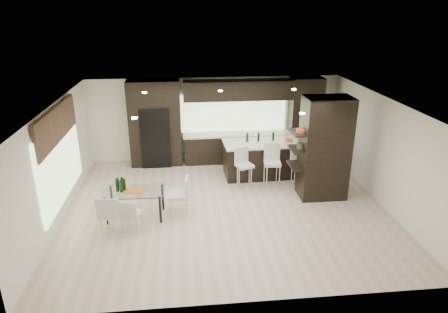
{
  "coord_description": "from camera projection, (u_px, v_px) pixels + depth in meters",
  "views": [
    {
      "loc": [
        -0.99,
        -9.0,
        4.85
      ],
      "look_at": [
        0.0,
        0.6,
        1.15
      ],
      "focal_mm": 32.0,
      "sensor_mm": 36.0,
      "label": 1
    }
  ],
  "objects": [
    {
      "name": "chair_end",
      "position": [
        178.0,
        198.0,
        9.68
      ],
      "size": [
        0.51,
        0.51,
        0.9
      ],
      "primitive_type": "cube",
      "rotation": [
        0.0,
        0.0,
        1.52
      ],
      "color": "silver",
      "rests_on": "ground"
    },
    {
      "name": "bench",
      "position": [
        264.0,
        168.0,
        11.99
      ],
      "size": [
        1.28,
        0.62,
        0.47
      ],
      "primitive_type": "cube",
      "rotation": [
        0.0,
        0.0,
        0.13
      ],
      "color": "black",
      "rests_on": "ground"
    },
    {
      "name": "dining_table",
      "position": [
        135.0,
        204.0,
        9.62
      ],
      "size": [
        1.46,
        0.87,
        0.68
      ],
      "primitive_type": "cube",
      "rotation": [
        0.0,
        0.0,
        -0.05
      ],
      "color": "white",
      "rests_on": "ground"
    },
    {
      "name": "stone_accent",
      "position": [
        56.0,
        124.0,
        9.19
      ],
      "size": [
        0.08,
        3.0,
        0.8
      ],
      "primitive_type": "cube",
      "color": "brown",
      "rests_on": "left_wall"
    },
    {
      "name": "ceiling_spots",
      "position": [
        226.0,
        102.0,
        9.46
      ],
      "size": [
        4.0,
        3.0,
        0.02
      ],
      "primitive_type": "cube",
      "color": "white",
      "rests_on": "ceiling"
    },
    {
      "name": "stool_mid",
      "position": [
        272.0,
        171.0,
        11.12
      ],
      "size": [
        0.49,
        0.49,
        1.0
      ],
      "primitive_type": "cube",
      "rotation": [
        0.0,
        0.0,
        -0.12
      ],
      "color": "silver",
      "rests_on": "ground"
    },
    {
      "name": "window_back",
      "position": [
        233.0,
        113.0,
        12.91
      ],
      "size": [
        3.4,
        0.04,
        1.2
      ],
      "primitive_type": "cube",
      "color": "#B2D199",
      "rests_on": "back_wall"
    },
    {
      "name": "refrigerator",
      "position": [
        156.0,
        136.0,
        12.57
      ],
      "size": [
        0.9,
        0.68,
        1.9
      ],
      "primitive_type": "cube",
      "color": "black",
      "rests_on": "ground"
    },
    {
      "name": "stool_right",
      "position": [
        299.0,
        171.0,
        11.24
      ],
      "size": [
        0.47,
        0.47,
        0.87
      ],
      "primitive_type": "cube",
      "rotation": [
        0.0,
        0.0,
        0.26
      ],
      "color": "silver",
      "rests_on": "ground"
    },
    {
      "name": "chair_far",
      "position": [
        111.0,
        216.0,
        8.87
      ],
      "size": [
        0.52,
        0.52,
        0.9
      ],
      "primitive_type": "cube",
      "rotation": [
        0.0,
        0.0,
        -0.08
      ],
      "color": "silver",
      "rests_on": "ground"
    },
    {
      "name": "partition_column",
      "position": [
        325.0,
        148.0,
        10.33
      ],
      "size": [
        1.2,
        0.8,
        2.7
      ],
      "primitive_type": "cube",
      "color": "black",
      "rests_on": "ground"
    },
    {
      "name": "left_wall",
      "position": [
        57.0,
        164.0,
        9.32
      ],
      "size": [
        0.02,
        7.0,
        2.7
      ],
      "primitive_type": "cube",
      "color": "white",
      "rests_on": "ground"
    },
    {
      "name": "kitchen_island",
      "position": [
        266.0,
        159.0,
        11.91
      ],
      "size": [
        2.56,
        1.17,
        1.05
      ],
      "primitive_type": "cube",
      "rotation": [
        0.0,
        0.0,
        0.03
      ],
      "color": "black",
      "rests_on": "ground"
    },
    {
      "name": "ceiling",
      "position": [
        227.0,
        103.0,
        9.22
      ],
      "size": [
        8.0,
        7.0,
        0.02
      ],
      "primitive_type": "cube",
      "color": "white",
      "rests_on": "ground"
    },
    {
      "name": "right_wall",
      "position": [
        383.0,
        152.0,
        10.09
      ],
      "size": [
        0.02,
        7.0,
        2.7
      ],
      "primitive_type": "cube",
      "color": "white",
      "rests_on": "ground"
    },
    {
      "name": "back_cabinetry",
      "position": [
        231.0,
        121.0,
        12.7
      ],
      "size": [
        6.8,
        0.68,
        2.7
      ],
      "primitive_type": "cube",
      "color": "black",
      "rests_on": "ground"
    },
    {
      "name": "chair_near",
      "position": [
        132.0,
        216.0,
        8.96
      ],
      "size": [
        0.53,
        0.53,
        0.77
      ],
      "primitive_type": "cube",
      "rotation": [
        0.0,
        0.0,
        -0.31
      ],
      "color": "silver",
      "rests_on": "ground"
    },
    {
      "name": "window_left",
      "position": [
        61.0,
        161.0,
        9.51
      ],
      "size": [
        0.04,
        3.2,
        1.9
      ],
      "primitive_type": "cube",
      "color": "#B2D199",
      "rests_on": "left_wall"
    },
    {
      "name": "stool_left",
      "position": [
        244.0,
        173.0,
        11.07
      ],
      "size": [
        0.53,
        0.53,
        0.94
      ],
      "primitive_type": "cube",
      "rotation": [
        0.0,
        0.0,
        0.36
      ],
      "color": "silver",
      "rests_on": "ground"
    },
    {
      "name": "back_wall",
      "position": [
        215.0,
        119.0,
        12.96
      ],
      "size": [
        8.0,
        0.02,
        2.7
      ],
      "primitive_type": "cube",
      "color": "white",
      "rests_on": "ground"
    },
    {
      "name": "ground",
      "position": [
        226.0,
        207.0,
        10.19
      ],
      "size": [
        8.0,
        8.0,
        0.0
      ],
      "primitive_type": "plane",
      "color": "beige",
      "rests_on": "ground"
    },
    {
      "name": "floor_vase",
      "position": [
        311.0,
        175.0,
        10.56
      ],
      "size": [
        0.49,
        0.49,
        1.23
      ],
      "primitive_type": null,
      "rotation": [
        0.0,
        0.0,
        -0.08
      ],
      "color": "#49503A",
      "rests_on": "ground"
    }
  ]
}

